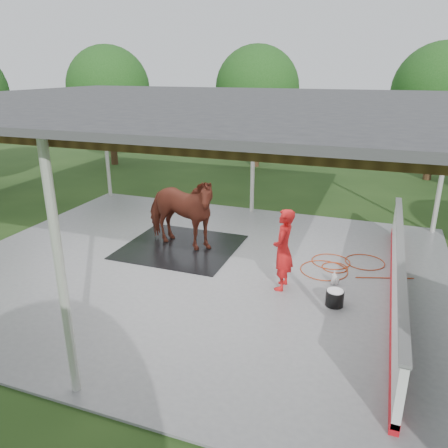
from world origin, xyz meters
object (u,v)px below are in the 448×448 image
(dasher_board, at_px, (397,275))
(horse, at_px, (180,212))
(wash_bucket, at_px, (335,298))
(handler, at_px, (283,250))

(dasher_board, xyz_separation_m, horse, (-5.53, 0.98, 0.49))
(dasher_board, bearing_deg, wash_bucket, -146.83)
(handler, distance_m, wash_bucket, 1.48)
(handler, xyz_separation_m, wash_bucket, (1.21, -0.39, -0.75))
(wash_bucket, bearing_deg, handler, 162.02)
(handler, bearing_deg, wash_bucket, 71.46)
(horse, distance_m, wash_bucket, 4.77)
(horse, bearing_deg, dasher_board, -89.63)
(dasher_board, relative_size, handler, 4.33)
(handler, height_order, wash_bucket, handler)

